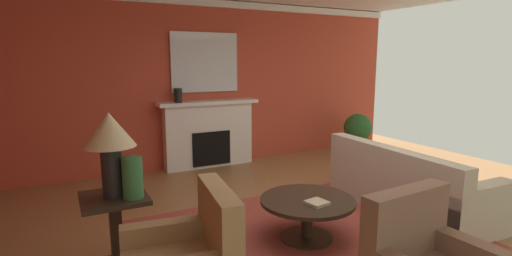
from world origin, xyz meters
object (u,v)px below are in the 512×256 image
sofa (406,188)px  vase_mantel_left (178,95)px  table_lamp (110,138)px  fireplace (209,136)px  side_table (116,228)px  coffee_table (307,209)px  mantel_mirror (205,62)px  potted_plant (358,130)px  vase_on_side_table (133,178)px

sofa → vase_mantel_left: vase_mantel_left is taller
sofa → table_lamp: size_ratio=2.84×
fireplace → side_table: 3.52m
sofa → coffee_table: (-1.57, -0.07, 0.04)m
mantel_mirror → potted_plant: size_ratio=1.47×
fireplace → mantel_mirror: bearing=90.0°
fireplace → vase_on_side_table: (-1.84, -3.03, 0.32)m
mantel_mirror → sofa: 3.89m
potted_plant → sofa: bearing=-120.6°
sofa → vase_on_side_table: vase_on_side_table is taller
table_lamp → mantel_mirror: bearing=56.7°
coffee_table → vase_on_side_table: bearing=173.9°
fireplace → vase_on_side_table: bearing=-121.3°
mantel_mirror → sofa: size_ratio=0.58×
vase_mantel_left → vase_on_side_table: size_ratio=0.66×
fireplace → side_table: fireplace is taller
fireplace → vase_on_side_table: fireplace is taller
coffee_table → vase_mantel_left: size_ratio=4.17×
side_table → vase_mantel_left: vase_mantel_left is taller
coffee_table → vase_mantel_left: vase_mantel_left is taller
side_table → sofa: bearing=-3.8°
fireplace → table_lamp: table_lamp is taller
coffee_table → vase_on_side_table: vase_on_side_table is taller
potted_plant → vase_on_side_table: bearing=-152.9°
table_lamp → vase_on_side_table: table_lamp is taller
table_lamp → vase_mantel_left: size_ratio=3.13×
vase_mantel_left → potted_plant: size_ratio=0.29×
side_table → potted_plant: bearing=25.3°
fireplace → coffee_table: bearing=-92.0°
table_lamp → potted_plant: 5.55m
vase_mantel_left → potted_plant: bearing=-8.2°
fireplace → vase_on_side_table: size_ratio=4.94×
sofa → table_lamp: (-3.45, 0.23, 0.93)m
sofa → vase_on_side_table: size_ratio=5.85×
sofa → vase_mantel_left: bearing=123.1°
mantel_mirror → table_lamp: mantel_mirror is taller
coffee_table → potted_plant: (3.09, 2.65, 0.16)m
fireplace → vase_mantel_left: (-0.55, -0.05, 0.74)m
coffee_table → vase_on_side_table: size_ratio=2.75×
coffee_table → fireplace: bearing=88.0°
coffee_table → sofa: bearing=2.7°
fireplace → potted_plant: fireplace is taller
mantel_mirror → vase_on_side_table: size_ratio=3.37×
coffee_table → side_table: bearing=170.8°
sofa → side_table: 3.46m
vase_on_side_table → vase_mantel_left: bearing=66.6°
side_table → mantel_mirror: bearing=56.7°
sofa → vase_mantel_left: 3.82m
vase_on_side_table → table_lamp: bearing=141.3°
sofa → potted_plant: 3.00m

